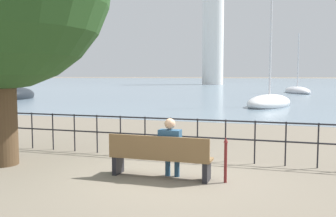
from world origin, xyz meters
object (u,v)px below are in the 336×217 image
sailboat_1 (297,91)px  harbor_lighthouse (213,35)px  closed_umbrella (226,157)px  park_bench (160,157)px  sailboat_0 (269,102)px  sailboat_4 (16,95)px  seated_person_left (170,145)px

sailboat_1 → harbor_lighthouse: bearing=98.0°
harbor_lighthouse → sailboat_1: bearing=-65.9°
closed_umbrella → sailboat_1: sailboat_1 is taller
park_bench → closed_umbrella: size_ratio=2.35×
sailboat_0 → sailboat_4: sailboat_4 is taller
sailboat_0 → sailboat_1: 21.68m
harbor_lighthouse → seated_person_left: bearing=-79.6°
park_bench → sailboat_0: bearing=86.2°
park_bench → seated_person_left: size_ratio=1.72×
seated_person_left → sailboat_1: size_ratio=0.17×
seated_person_left → sailboat_0: size_ratio=0.14×
seated_person_left → park_bench: bearing=-159.3°
sailboat_1 → harbor_lighthouse: (-18.58, 41.54, 11.61)m
closed_umbrella → sailboat_0: size_ratio=0.10×
sailboat_0 → seated_person_left: bearing=-77.4°
sailboat_1 → harbor_lighthouse: harbor_lighthouse is taller
sailboat_4 → seated_person_left: bearing=-56.6°
harbor_lighthouse → sailboat_0: bearing=-75.5°
park_bench → harbor_lighthouse: size_ratio=0.08×
seated_person_left → closed_umbrella: 1.16m
seated_person_left → sailboat_0: 19.47m
park_bench → sailboat_4: bearing=135.2°
seated_person_left → sailboat_1: 41.13m
sailboat_4 → park_bench: bearing=-56.9°
closed_umbrella → sailboat_4: size_ratio=0.08×
sailboat_0 → sailboat_1: bearing=99.7°
seated_person_left → sailboat_4: (-21.32, 20.92, -0.32)m
park_bench → harbor_lighthouse: 84.74m
park_bench → closed_umbrella: 1.36m
closed_umbrella → sailboat_1: size_ratio=0.12×
sailboat_0 → harbor_lighthouse: size_ratio=0.36×
park_bench → seated_person_left: seated_person_left is taller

